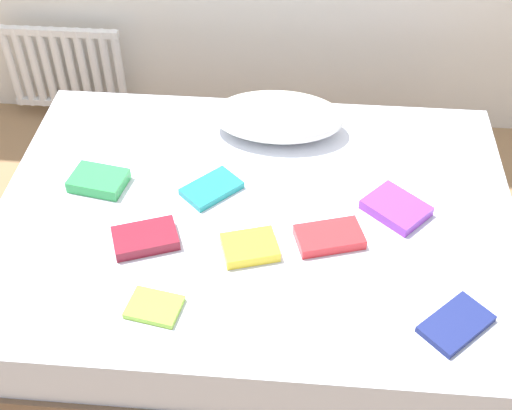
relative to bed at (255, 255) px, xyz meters
The scene contains 12 objects.
ground_plane 0.25m from the bed, ahead, with size 8.00×8.00×0.00m, color #93704C.
bed is the anchor object (origin of this frame).
radiator 1.64m from the bed, 133.09° to the left, with size 0.64×0.04×0.47m.
pillow 0.60m from the bed, 83.57° to the left, with size 0.56×0.32×0.16m, color white.
textbook_maroon 0.51m from the bed, 151.97° to the right, with size 0.23×0.14×0.04m, color maroon.
textbook_purple 0.60m from the bed, ahead, with size 0.22×0.17×0.04m, color purple.
textbook_red 0.41m from the bed, 26.21° to the right, with size 0.24×0.14×0.04m, color red.
textbook_lime 0.63m from the bed, 120.12° to the right, with size 0.17×0.13×0.02m, color #8CC638.
textbook_teal 0.33m from the bed, 152.43° to the left, with size 0.22×0.14×0.03m, color teal.
textbook_yellow 0.35m from the bed, 90.18° to the right, with size 0.19×0.15×0.04m, color yellow.
textbook_navy 0.88m from the bed, 35.19° to the right, with size 0.23×0.14×0.02m, color navy.
textbook_green 0.69m from the bed, behind, with size 0.21×0.15×0.05m, color green.
Camera 1 is at (0.16, -1.83, 2.25)m, focal length 47.18 mm.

